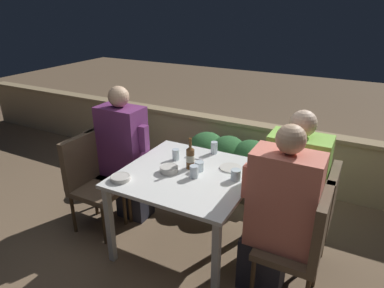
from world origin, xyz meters
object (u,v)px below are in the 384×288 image
chair_left_far (111,162)px  person_green_blouse (290,191)px  chair_left_near (90,176)px  chair_right_far (315,212)px  potted_plant (134,147)px  chair_right_near (305,239)px  person_purple_stripe (126,154)px  beer_bottle (190,157)px  person_coral_top (277,215)px

chair_left_far → person_green_blouse: size_ratio=0.68×
chair_left_near → person_green_blouse: bearing=11.5°
chair_right_far → potted_plant: bearing=164.1°
chair_right_far → chair_right_near: bearing=-90.8°
chair_right_near → person_purple_stripe: bearing=169.5°
beer_bottle → potted_plant: beer_bottle is taller
chair_left_far → person_purple_stripe: size_ratio=0.68×
chair_right_near → potted_plant: bearing=155.6°
beer_bottle → potted_plant: bearing=147.2°
chair_right_near → potted_plant: (-2.13, 0.96, -0.13)m
chair_left_far → person_green_blouse: 1.74m
person_purple_stripe → person_green_blouse: bearing=1.4°
chair_left_far → person_purple_stripe: (0.20, 0.00, 0.13)m
chair_left_near → person_green_blouse: (1.71, 0.35, 0.13)m
chair_left_far → person_purple_stripe: 0.23m
beer_bottle → chair_right_near: bearing=-13.1°
person_purple_stripe → person_coral_top: 1.57m
person_coral_top → potted_plant: 2.18m
person_coral_top → chair_right_far: bearing=60.6°
chair_left_near → person_purple_stripe: size_ratio=0.68×
beer_bottle → person_coral_top: bearing=-16.2°
person_purple_stripe → beer_bottle: bearing=-6.9°
person_green_blouse → chair_right_near: bearing=-61.8°
chair_right_far → chair_left_near: bearing=-169.6°
chair_left_far → person_purple_stripe: bearing=0.0°
person_purple_stripe → chair_right_far: 1.74m
chair_left_near → person_purple_stripe: person_purple_stripe is taller
chair_right_far → potted_plant: 2.23m
chair_left_far → chair_right_near: 1.95m
person_green_blouse → person_purple_stripe: bearing=-178.6°
person_coral_top → potted_plant: person_coral_top is taller
person_coral_top → beer_bottle: person_coral_top is taller
chair_left_far → potted_plant: 0.69m
chair_left_near → person_purple_stripe: bearing=60.5°
chair_right_far → potted_plant: size_ratio=1.37×
chair_right_far → beer_bottle: (-0.99, -0.13, 0.30)m
person_green_blouse → beer_bottle: person_green_blouse is taller
person_coral_top → person_green_blouse: 0.36m
chair_left_near → chair_left_far: 0.31m
person_purple_stripe → beer_bottle: 0.76m
person_purple_stripe → potted_plant: person_purple_stripe is taller
person_green_blouse → potted_plant: 2.05m
person_green_blouse → beer_bottle: size_ratio=4.89×
chair_left_near → beer_bottle: beer_bottle is taller
chair_left_near → beer_bottle: size_ratio=3.34×
beer_bottle → person_purple_stripe: bearing=173.1°
person_purple_stripe → person_coral_top: (1.53, -0.32, 0.00)m
chair_left_near → person_coral_top: bearing=-0.3°
person_purple_stripe → chair_left_near: bearing=-119.5°
chair_right_far → beer_bottle: beer_bottle is taller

